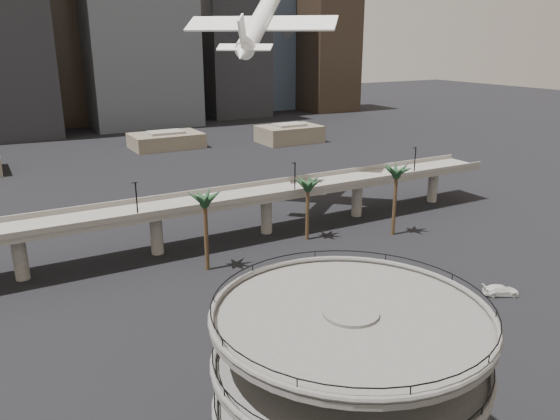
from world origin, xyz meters
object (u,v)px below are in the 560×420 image
parking_ramp (348,383)px  car_a (381,330)px  car_c (501,290)px  car_b (382,283)px  airborne_jet (261,19)px  overpass (214,205)px

parking_ramp → car_a: parking_ramp is taller
car_c → car_b: bearing=80.3°
parking_ramp → car_c: parking_ramp is taller
car_a → car_b: (9.28, 10.99, -0.02)m
airborne_jet → car_b: size_ratio=6.10×
parking_ramp → car_b: 40.64m
airborne_jet → car_c: (10.22, -56.62, -39.53)m
airborne_jet → car_a: bearing=-150.8°
car_a → car_c: bearing=-63.4°
car_c → car_a: bearing=118.9°
parking_ramp → overpass: size_ratio=0.17×
parking_ramp → overpass: bearing=77.6°
parking_ramp → car_a: size_ratio=4.93×
parking_ramp → airborne_jet: bearing=67.2°
car_a → car_b: car_a is taller
car_c → overpass: bearing=62.7°
overpass → car_a: 42.51m
parking_ramp → car_b: size_ratio=4.87×
overpass → airborne_jet: 40.65m
parking_ramp → airborne_jet: airborne_jet is taller
car_a → car_c: (23.07, 0.31, -0.01)m
overpass → car_b: 34.62m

